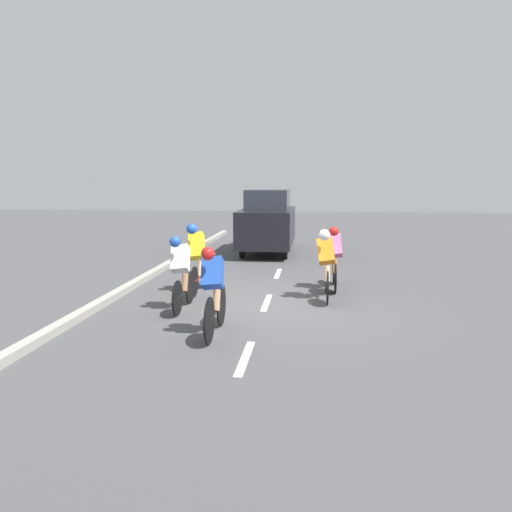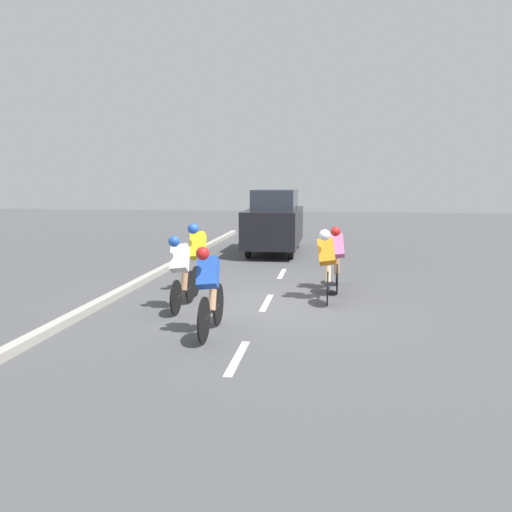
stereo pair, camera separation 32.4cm
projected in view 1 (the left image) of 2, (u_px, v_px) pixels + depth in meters
The scene contains 11 objects.
ground_plane at pixel (266, 303), 10.03m from camera, with size 60.00×60.00×0.00m, color #4C4C4F.
lane_stripe_near at pixel (245, 358), 6.94m from camera, with size 0.12×1.40×0.01m, color white.
lane_stripe_mid at pixel (267, 302), 10.08m from camera, with size 0.12×1.40×0.01m, color white.
lane_stripe_far at pixel (278, 273), 13.22m from camera, with size 0.12×1.40×0.01m, color white.
curb at pixel (115, 295), 10.44m from camera, with size 0.20×26.06×0.14m, color #A8A399.
cyclist_pink at pixel (334, 256), 11.22m from camera, with size 0.37×1.62×1.45m.
cyclist_blue at pixel (214, 289), 7.86m from camera, with size 0.37×1.70×1.46m.
cyclist_yellow at pixel (197, 256), 10.87m from camera, with size 0.40×1.64×1.55m.
cyclist_white at pixel (182, 271), 9.40m from camera, with size 0.38×1.61×1.44m.
cyclist_orange at pixel (326, 262), 10.24m from camera, with size 0.40×1.69×1.49m.
support_car at pixel (268, 221), 16.94m from camera, with size 1.70×4.17×2.14m.
Camera 1 is at (-0.92, 9.73, 2.45)m, focal length 35.00 mm.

